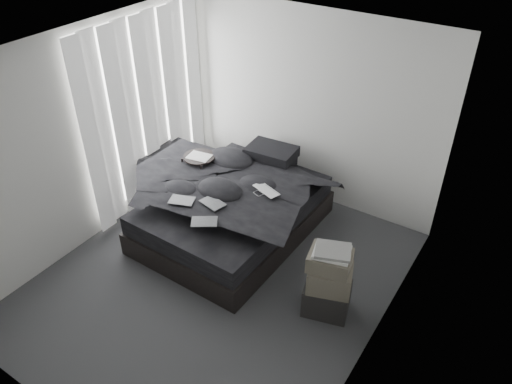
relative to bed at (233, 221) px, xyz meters
The scene contains 25 objects.
floor 0.90m from the bed, 66.16° to the right, with size 3.60×4.20×0.01m, color #353537.
ceiling 2.60m from the bed, 66.16° to the right, with size 3.60×4.20×0.01m, color white.
wall_back 1.76m from the bed, 74.56° to the left, with size 3.60×0.01×2.60m, color silver.
wall_front 3.15m from the bed, 83.00° to the right, with size 3.60×0.01×2.60m, color silver.
wall_left 2.01m from the bed, 150.76° to the right, with size 0.01×4.20×2.60m, color silver.
wall_right 2.57m from the bed, 20.53° to the right, with size 0.01×4.20×2.60m, color silver.
window_left 1.86m from the bed, behind, with size 0.02×2.00×2.30m, color white.
curtain_left 1.78m from the bed, behind, with size 0.06×2.12×2.48m, color white.
bed is the anchor object (origin of this frame).
mattress 0.27m from the bed, ahead, with size 1.64×2.18×0.24m, color black.
duvet 0.53m from the bed, 91.32° to the right, with size 1.66×1.92×0.26m, color black.
pillow_lower 0.99m from the bed, 92.25° to the left, with size 0.68×0.46×0.15m, color black.
pillow_upper 1.05m from the bed, 87.21° to the left, with size 0.63×0.44×0.14m, color black.
laptop 0.79m from the bed, ahead, with size 0.36×0.23×0.03m, color silver.
comic_a 0.93m from the bed, 115.77° to the right, with size 0.28×0.19×0.01m, color black.
comic_b 0.80m from the bed, 84.20° to the right, with size 0.28×0.19×0.01m, color black.
comic_c 1.04m from the bed, 76.90° to the right, with size 0.28×0.19×0.01m, color black.
side_stand 0.77m from the bed, 160.63° to the left, with size 0.42×0.42×0.77m, color black.
papers 0.95m from the bed, 161.18° to the left, with size 0.30×0.22×0.02m, color white.
floor_books 1.12m from the bed, behind, with size 0.13×0.19×0.13m, color black.
box_lower 1.70m from the bed, 19.03° to the right, with size 0.47×0.37×0.35m, color black.
box_mid 1.74m from the bed, 19.12° to the right, with size 0.44×0.35×0.27m, color #534E42.
box_upper 1.78m from the bed, 19.23° to the right, with size 0.42×0.34×0.18m, color #534E42.
art_book_white 1.82m from the bed, 19.03° to the right, with size 0.36×0.29×0.04m, color silver.
art_book_snake 1.85m from the bed, 19.12° to the right, with size 0.35×0.28×0.03m, color silver.
Camera 1 is at (2.63, -3.24, 4.09)m, focal length 35.00 mm.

